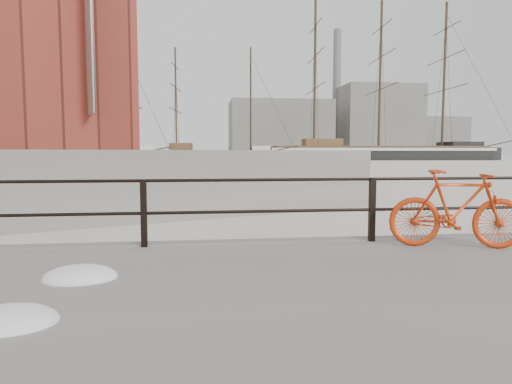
{
  "coord_description": "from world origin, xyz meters",
  "views": [
    {
      "loc": [
        -6.19,
        -6.96,
        1.75
      ],
      "look_at": [
        -5.13,
        1.5,
        1.0
      ],
      "focal_mm": 32.0,
      "sensor_mm": 36.0,
      "label": 1
    }
  ],
  "objects_px": {
    "bicycle": "(457,209)",
    "barque_black": "(378,160)",
    "schooner_left": "(93,163)",
    "schooner_mid": "(214,161)"
  },
  "relations": [
    {
      "from": "bicycle",
      "to": "barque_black",
      "type": "height_order",
      "value": "barque_black"
    },
    {
      "from": "barque_black",
      "to": "schooner_left",
      "type": "bearing_deg",
      "value": -155.02
    },
    {
      "from": "barque_black",
      "to": "schooner_left",
      "type": "distance_m",
      "value": 58.92
    },
    {
      "from": "bicycle",
      "to": "schooner_mid",
      "type": "bearing_deg",
      "value": 106.86
    },
    {
      "from": "schooner_left",
      "to": "bicycle",
      "type": "bearing_deg",
      "value": -100.72
    },
    {
      "from": "schooner_mid",
      "to": "schooner_left",
      "type": "relative_size",
      "value": 1.25
    },
    {
      "from": "schooner_left",
      "to": "barque_black",
      "type": "bearing_deg",
      "value": -5.54
    },
    {
      "from": "barque_black",
      "to": "schooner_left",
      "type": "height_order",
      "value": "barque_black"
    },
    {
      "from": "schooner_mid",
      "to": "schooner_left",
      "type": "xyz_separation_m",
      "value": [
        -19.09,
        -16.96,
        0.0
      ]
    },
    {
      "from": "schooner_mid",
      "to": "barque_black",
      "type": "bearing_deg",
      "value": 15.38
    }
  ]
}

